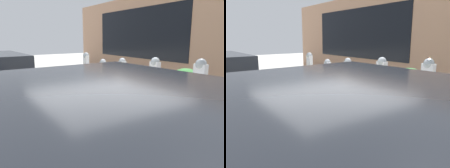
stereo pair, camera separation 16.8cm
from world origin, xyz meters
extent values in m
plane|color=#ADAAA3|center=(0.00, 0.00, 0.00)|extent=(40.00, 40.00, 0.00)
cube|color=gold|center=(0.00, 0.08, 0.02)|extent=(19.00, 0.16, 0.04)
cube|color=black|center=(4.28, -4.39, 1.99)|extent=(5.70, 0.02, 2.17)
cylinder|color=#38383D|center=(-1.62, -0.50, 0.62)|extent=(0.05, 0.05, 1.23)
cube|color=silver|center=(-1.62, -0.50, 1.35)|extent=(0.18, 0.09, 0.23)
sphere|color=gray|center=(-1.62, -0.50, 1.46)|extent=(0.15, 0.15, 0.15)
cylinder|color=#38383D|center=(-0.80, -0.47, 0.58)|extent=(0.07, 0.07, 1.15)
cube|color=silver|center=(-0.80, -0.47, 1.29)|extent=(0.18, 0.09, 0.27)
sphere|color=gray|center=(-0.80, -0.47, 1.42)|extent=(0.15, 0.15, 0.15)
cylinder|color=#38383D|center=(0.05, -0.42, 0.56)|extent=(0.06, 0.06, 1.13)
cube|color=silver|center=(0.05, -0.42, 1.24)|extent=(0.15, 0.09, 0.23)
sphere|color=gray|center=(0.05, -0.42, 1.36)|extent=(0.13, 0.13, 0.13)
cylinder|color=#38383D|center=(0.80, -0.44, 0.52)|extent=(0.07, 0.07, 1.04)
cube|color=silver|center=(0.80, -0.44, 1.16)|extent=(0.15, 0.09, 0.24)
sphere|color=gray|center=(0.80, -0.44, 1.28)|extent=(0.13, 0.13, 0.13)
cylinder|color=#38383D|center=(1.72, -0.50, 0.54)|extent=(0.07, 0.07, 1.08)
cube|color=silver|center=(1.72, -0.50, 1.22)|extent=(0.18, 0.09, 0.28)
sphere|color=gray|center=(1.72, -0.50, 1.36)|extent=(0.15, 0.15, 0.15)
cube|color=#A39989|center=(-0.35, -1.91, 0.23)|extent=(1.21, 0.99, 0.45)
sphere|color=#387A38|center=(-0.35, -1.91, 0.73)|extent=(0.84, 0.84, 0.84)
cylinder|color=black|center=(-1.47, 1.00, 0.38)|extent=(0.76, 0.21, 0.76)
cylinder|color=black|center=(4.12, 0.91, 0.33)|extent=(0.67, 0.21, 0.67)
cylinder|color=black|center=(1.36, 0.91, 0.33)|extent=(0.67, 0.21, 0.67)
camera|label=1|loc=(-3.38, 2.18, 1.82)|focal=35.00mm
camera|label=2|loc=(-3.29, 2.32, 1.82)|focal=35.00mm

